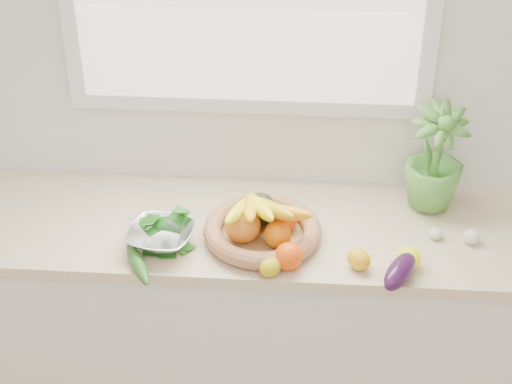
# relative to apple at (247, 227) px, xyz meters

# --- Properties ---
(back_wall) EXTENTS (4.50, 0.02, 2.70)m
(back_wall) POSITION_rel_apple_xyz_m (-0.02, 0.38, 0.41)
(back_wall) COLOR white
(back_wall) RESTS_ON ground
(counter_cabinet) EXTENTS (2.20, 0.58, 0.86)m
(counter_cabinet) POSITION_rel_apple_xyz_m (-0.02, 0.08, -0.51)
(counter_cabinet) COLOR silver
(counter_cabinet) RESTS_ON ground
(countertop) EXTENTS (2.24, 0.62, 0.04)m
(countertop) POSITION_rel_apple_xyz_m (-0.02, 0.08, -0.06)
(countertop) COLOR beige
(countertop) RESTS_ON counter_cabinet
(orange_loose) EXTENTS (0.11, 0.11, 0.09)m
(orange_loose) POSITION_rel_apple_xyz_m (0.15, -0.16, 0.00)
(orange_loose) COLOR #FF4B08
(orange_loose) RESTS_ON countertop
(lemon_a) EXTENTS (0.11, 0.11, 0.07)m
(lemon_a) POSITION_rel_apple_xyz_m (0.38, -0.14, -0.01)
(lemon_a) COLOR #F2AC0D
(lemon_a) RESTS_ON countertop
(lemon_b) EXTENTS (0.10, 0.10, 0.06)m
(lemon_b) POSITION_rel_apple_xyz_m (0.09, -0.20, -0.01)
(lemon_b) COLOR gold
(lemon_b) RESTS_ON countertop
(lemon_c) EXTENTS (0.11, 0.11, 0.07)m
(lemon_c) POSITION_rel_apple_xyz_m (0.54, -0.12, -0.01)
(lemon_c) COLOR #FDFF0D
(lemon_c) RESTS_ON countertop
(apple) EXTENTS (0.09, 0.09, 0.08)m
(apple) POSITION_rel_apple_xyz_m (0.00, 0.00, 0.00)
(apple) COLOR red
(apple) RESTS_ON countertop
(ginger) EXTENTS (0.11, 0.09, 0.03)m
(ginger) POSITION_rel_apple_xyz_m (0.12, -0.13, -0.03)
(ginger) COLOR tan
(ginger) RESTS_ON countertop
(garlic_a) EXTENTS (0.06, 0.06, 0.04)m
(garlic_a) POSITION_rel_apple_xyz_m (0.65, 0.04, -0.02)
(garlic_a) COLOR beige
(garlic_a) RESTS_ON countertop
(garlic_b) EXTENTS (0.07, 0.07, 0.05)m
(garlic_b) POSITION_rel_apple_xyz_m (0.77, 0.02, -0.02)
(garlic_b) COLOR silver
(garlic_b) RESTS_ON countertop
(garlic_c) EXTENTS (0.05, 0.05, 0.05)m
(garlic_c) POSITION_rel_apple_xyz_m (0.22, -0.02, -0.02)
(garlic_c) COLOR silver
(garlic_c) RESTS_ON countertop
(eggplant) EXTENTS (0.16, 0.21, 0.08)m
(eggplant) POSITION_rel_apple_xyz_m (0.50, -0.20, -0.00)
(eggplant) COLOR #2E0E33
(eggplant) RESTS_ON countertop
(cucumber) EXTENTS (0.15, 0.24, 0.04)m
(cucumber) POSITION_rel_apple_xyz_m (-0.34, -0.20, -0.02)
(cucumber) COLOR #235318
(cucumber) RESTS_ON countertop
(radish) EXTENTS (0.04, 0.04, 0.03)m
(radish) POSITION_rel_apple_xyz_m (0.07, -0.20, -0.03)
(radish) COLOR red
(radish) RESTS_ON countertop
(potted_herb) EXTENTS (0.26, 0.26, 0.38)m
(potted_herb) POSITION_rel_apple_xyz_m (0.65, 0.24, 0.17)
(potted_herb) COLOR #529A38
(potted_herb) RESTS_ON countertop
(fruit_basket) EXTENTS (0.54, 0.54, 0.20)m
(fruit_basket) POSITION_rel_apple_xyz_m (0.05, -0.01, 0.01)
(fruit_basket) COLOR #B07D4E
(fruit_basket) RESTS_ON countertop
(colander_with_spinach) EXTENTS (0.26, 0.26, 0.12)m
(colander_with_spinach) POSITION_rel_apple_xyz_m (-0.29, -0.08, 0.02)
(colander_with_spinach) COLOR silver
(colander_with_spinach) RESTS_ON countertop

